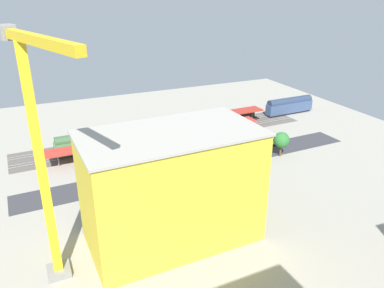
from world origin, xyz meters
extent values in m
plane|color=#9E998C|center=(0.00, 0.00, 0.00)|extent=(147.65, 147.65, 0.00)
cube|color=#5B544C|center=(0.00, -20.44, 0.00)|extent=(92.64, 16.20, 0.01)
cube|color=#38383D|center=(0.00, 2.24, 0.00)|extent=(92.51, 11.75, 0.01)
cube|color=#9E9EA8|center=(0.00, -23.88, 0.18)|extent=(92.24, 2.87, 0.12)
cube|color=#9E9EA8|center=(0.00, -22.44, 0.18)|extent=(92.24, 2.87, 0.12)
cube|color=#9E9EA8|center=(0.00, -18.43, 0.18)|extent=(92.24, 2.87, 0.12)
cube|color=#9E9EA8|center=(0.00, -16.99, 0.18)|extent=(92.24, 2.87, 0.12)
cube|color=#B73328|center=(5.12, -12.92, 3.92)|extent=(63.93, 7.19, 0.35)
cylinder|color=slate|center=(-23.57, -13.77, 1.88)|extent=(0.30, 0.30, 3.75)
cylinder|color=slate|center=(-9.22, -13.34, 1.88)|extent=(0.30, 0.30, 3.75)
cylinder|color=slate|center=(5.12, -12.92, 1.88)|extent=(0.30, 0.30, 3.75)
cylinder|color=slate|center=(19.47, -12.49, 1.88)|extent=(0.30, 0.30, 3.75)
cylinder|color=slate|center=(33.82, -12.06, 1.88)|extent=(0.30, 0.30, 3.75)
cube|color=#A82D23|center=(-6.08, -20.61, 4.41)|extent=(56.19, 6.73, 0.42)
cylinder|color=slate|center=(-31.29, -21.36, 2.10)|extent=(0.30, 0.30, 4.19)
cylinder|color=slate|center=(-14.48, -20.86, 2.10)|extent=(0.30, 0.30, 4.19)
cylinder|color=slate|center=(2.33, -20.36, 2.10)|extent=(0.30, 0.30, 4.19)
cylinder|color=slate|center=(19.14, -19.86, 2.10)|extent=(0.30, 0.30, 4.19)
cube|color=black|center=(-26.72, -23.16, 0.50)|extent=(14.38, 3.08, 1.00)
cylinder|color=black|center=(-25.42, -23.12, 2.47)|extent=(11.79, 3.29, 2.95)
cube|color=black|center=(-31.28, -23.30, 1.74)|extent=(2.69, 3.22, 3.48)
cylinder|color=black|center=(-21.07, -22.99, 4.65)|extent=(0.70, 0.70, 1.40)
cube|color=black|center=(-48.45, -23.16, 0.30)|extent=(17.15, 3.01, 0.60)
cube|color=#384C72|center=(-48.45, -23.16, 2.45)|extent=(19.06, 3.69, 3.70)
cylinder|color=#273550|center=(-48.45, -23.16, 4.55)|extent=(18.30, 3.67, 3.12)
cube|color=black|center=(24.99, -17.71, 0.30)|extent=(16.53, 2.89, 0.60)
cube|color=#4C7F4C|center=(24.99, -17.71, 2.47)|extent=(18.38, 3.55, 3.74)
cylinder|color=#355935|center=(24.99, -17.71, 4.59)|extent=(17.65, 3.53, 3.00)
cube|color=black|center=(-27.01, -0.81, 0.15)|extent=(3.94, 1.74, 0.30)
cube|color=#474C51|center=(-27.01, -0.81, 0.72)|extent=(4.69, 1.82, 0.85)
cube|color=#1E2328|center=(-27.01, -0.81, 1.46)|extent=(2.63, 1.59, 0.63)
cube|color=black|center=(-18.66, -0.97, 0.15)|extent=(3.49, 1.83, 0.30)
cube|color=black|center=(-18.66, -0.97, 0.71)|extent=(4.15, 1.92, 0.82)
cube|color=#1E2328|center=(-18.66, -0.97, 1.43)|extent=(2.33, 1.66, 0.61)
cube|color=black|center=(-11.09, -1.09, 0.15)|extent=(3.45, 1.86, 0.30)
cube|color=#474C51|center=(-11.09, -1.09, 0.74)|extent=(4.09, 1.96, 0.88)
cube|color=#1E2328|center=(-11.09, -1.09, 1.46)|extent=(2.32, 1.66, 0.57)
cube|color=black|center=(-3.67, -0.99, 0.15)|extent=(3.81, 1.86, 0.30)
cube|color=silver|center=(-3.67, -0.99, 0.72)|extent=(4.53, 1.95, 0.84)
cube|color=#1E2328|center=(-3.67, -0.99, 1.43)|extent=(2.56, 1.67, 0.57)
cube|color=black|center=(3.63, -0.78, 0.15)|extent=(3.81, 2.06, 0.30)
cube|color=silver|center=(3.63, -0.78, 0.65)|extent=(4.51, 2.19, 0.70)
cube|color=#1E2328|center=(3.63, -0.78, 1.35)|extent=(2.57, 1.82, 0.69)
cube|color=black|center=(10.84, -1.30, 0.15)|extent=(3.99, 1.88, 0.30)
cube|color=gray|center=(10.84, -1.30, 0.66)|extent=(4.74, 1.97, 0.71)
cube|color=#1E2328|center=(10.84, -1.30, 1.27)|extent=(2.67, 1.70, 0.52)
cube|color=black|center=(18.51, -1.26, 0.15)|extent=(3.83, 1.88, 0.30)
cube|color=#474C51|center=(18.51, -1.26, 0.67)|extent=(4.55, 1.98, 0.75)
cube|color=#1E2328|center=(18.51, -1.26, 1.35)|extent=(2.57, 1.69, 0.61)
cube|color=black|center=(26.89, -1.31, 0.15)|extent=(3.80, 1.92, 0.30)
cube|color=silver|center=(26.89, -1.31, 0.67)|extent=(4.51, 2.03, 0.74)
cube|color=#1E2328|center=(26.89, -1.31, 1.35)|extent=(2.56, 1.70, 0.62)
cube|color=yellow|center=(17.75, 28.15, 10.36)|extent=(30.54, 17.16, 20.71)
cube|color=#ADA89E|center=(17.75, 28.15, 20.91)|extent=(31.16, 17.78, 0.40)
cube|color=gray|center=(38.42, 29.69, 0.60)|extent=(3.60, 3.60, 1.20)
cube|color=yellow|center=(38.42, 29.69, 18.67)|extent=(1.40, 1.40, 37.34)
cube|color=yellow|center=(36.33, 36.30, 37.94)|extent=(7.15, 19.31, 1.20)
cube|color=gray|center=(39.78, 25.40, 37.94)|extent=(2.63, 2.89, 2.00)
cube|color=black|center=(17.25, 13.16, 0.25)|extent=(9.05, 2.76, 0.50)
cube|color=silver|center=(16.11, 13.10, 1.86)|extent=(6.80, 2.89, 2.73)
cube|color=silver|center=(20.57, 13.34, 1.78)|extent=(2.41, 2.65, 2.55)
cube|color=black|center=(26.28, 13.21, 0.25)|extent=(9.09, 2.71, 0.50)
cube|color=silver|center=(25.28, 13.14, 2.04)|extent=(7.11, 2.80, 3.08)
cube|color=#334C8C|center=(29.76, 13.46, 1.67)|extent=(2.16, 2.44, 2.35)
cube|color=black|center=(11.80, 13.83, 0.25)|extent=(9.42, 2.59, 0.50)
cube|color=white|center=(10.74, 13.86, 1.83)|extent=(7.31, 2.78, 2.66)
cube|color=#334C8C|center=(15.42, 13.72, 1.63)|extent=(2.19, 2.62, 2.25)
cylinder|color=brown|center=(-4.27, 7.92, 1.34)|extent=(0.52, 0.52, 2.68)
sphere|color=#2D7233|center=(-4.27, 7.92, 4.76)|extent=(5.95, 5.95, 5.95)
cylinder|color=brown|center=(-22.77, 6.42, 1.66)|extent=(0.55, 0.55, 3.32)
sphere|color=#2D7233|center=(-22.77, 6.42, 4.84)|extent=(4.32, 4.32, 4.32)
cylinder|color=brown|center=(-11.67, 7.53, 1.45)|extent=(0.50, 0.50, 2.90)
sphere|color=#38843D|center=(-11.67, 7.53, 4.65)|extent=(4.99, 4.99, 4.99)
cylinder|color=#333333|center=(14.23, 6.61, 2.78)|extent=(0.16, 0.16, 5.56)
cube|color=black|center=(14.23, 6.61, 6.01)|extent=(0.36, 0.36, 0.90)
sphere|color=red|center=(14.45, 6.61, 5.71)|extent=(0.20, 0.20, 0.20)
camera|label=1|loc=(38.72, 83.29, 43.76)|focal=35.41mm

